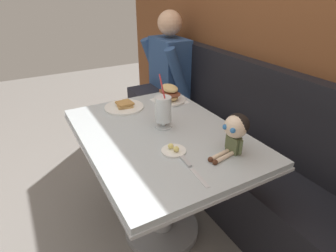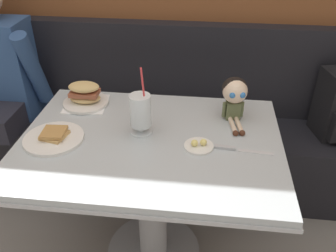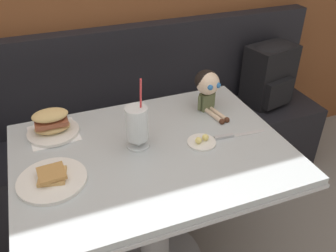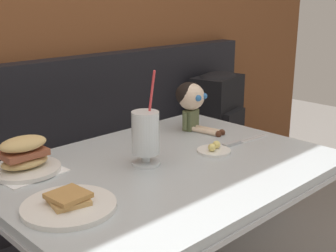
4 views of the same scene
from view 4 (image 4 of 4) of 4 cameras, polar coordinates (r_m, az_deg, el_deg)
wood_panel_wall at (r=2.10m, az=-17.48°, el=13.53°), size 4.40×0.08×2.40m
booth_bench at (r=2.12m, az=-12.38°, el=-10.72°), size 2.60×0.48×1.00m
diner_table at (r=1.57m, az=-0.37°, el=-11.57°), size 1.11×0.81×0.74m
toast_plate at (r=1.22m, az=-12.44°, el=-9.69°), size 0.25×0.25×0.04m
milkshake_glass at (r=1.46m, az=-2.87°, el=-1.18°), size 0.10×0.10×0.31m
sandwich_plate at (r=1.48m, az=-17.73°, el=-3.89°), size 0.22×0.22×0.12m
butter_saucer at (r=1.60m, az=5.84°, el=-3.02°), size 0.12×0.12×0.04m
butter_knife at (r=1.71m, az=8.86°, el=-2.05°), size 0.24×0.04×0.01m
seated_doll at (r=1.83m, az=2.94°, el=3.41°), size 0.13×0.23×0.20m
backpack at (r=2.60m, az=6.36°, el=2.57°), size 0.34×0.30×0.41m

